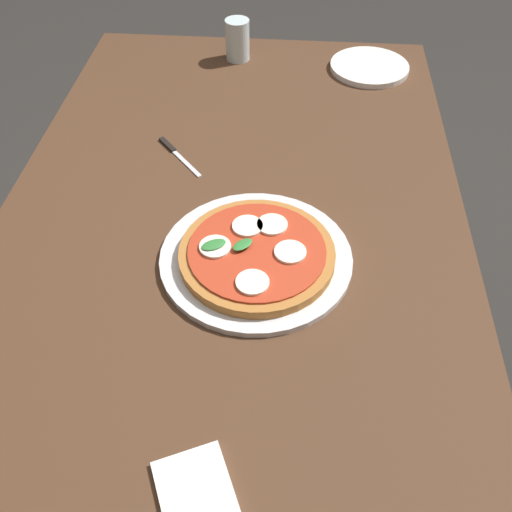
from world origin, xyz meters
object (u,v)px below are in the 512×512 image
(serving_tray, at_px, (256,258))
(dining_table, at_px, (233,251))
(glass_cup, at_px, (237,40))
(pizza, at_px, (257,253))
(napkin, at_px, (198,501))
(knife, at_px, (175,152))
(plate_white, at_px, (369,67))

(serving_tray, bearing_deg, dining_table, -154.93)
(serving_tray, relative_size, glass_cup, 3.26)
(pizza, relative_size, napkin, 2.04)
(dining_table, relative_size, napkin, 11.00)
(pizza, distance_m, knife, 0.36)
(napkin, distance_m, knife, 0.73)
(plate_white, distance_m, glass_cup, 0.34)
(plate_white, relative_size, napkin, 1.52)
(napkin, height_order, glass_cup, glass_cup)
(pizza, xyz_separation_m, knife, (-0.30, -0.20, -0.02))
(dining_table, relative_size, pizza, 5.41)
(dining_table, relative_size, serving_tray, 4.33)
(serving_tray, bearing_deg, plate_white, 161.49)
(dining_table, xyz_separation_m, serving_tray, (0.12, 0.06, 0.11))
(knife, bearing_deg, napkin, 12.60)
(knife, relative_size, glass_cup, 1.27)
(napkin, xyz_separation_m, glass_cup, (-1.13, -0.07, 0.05))
(knife, xyz_separation_m, glass_cup, (-0.42, 0.09, 0.05))
(serving_tray, height_order, pizza, pizza)
(serving_tray, relative_size, plate_white, 1.67)
(glass_cup, bearing_deg, pizza, 8.52)
(pizza, height_order, knife, pizza)
(serving_tray, height_order, napkin, serving_tray)
(pizza, relative_size, plate_white, 1.34)
(knife, height_order, glass_cup, glass_cup)
(knife, distance_m, glass_cup, 0.43)
(glass_cup, bearing_deg, serving_tray, 8.46)
(serving_tray, xyz_separation_m, napkin, (0.41, -0.04, -0.00))
(dining_table, bearing_deg, plate_white, 153.31)
(dining_table, xyz_separation_m, napkin, (0.53, 0.02, 0.11))
(dining_table, distance_m, knife, 0.25)
(napkin, bearing_deg, knife, -167.40)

